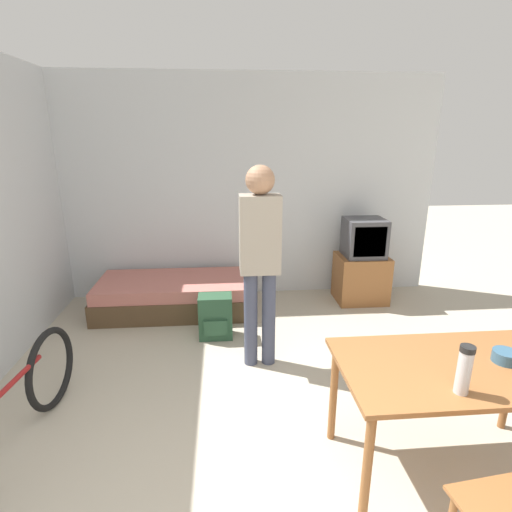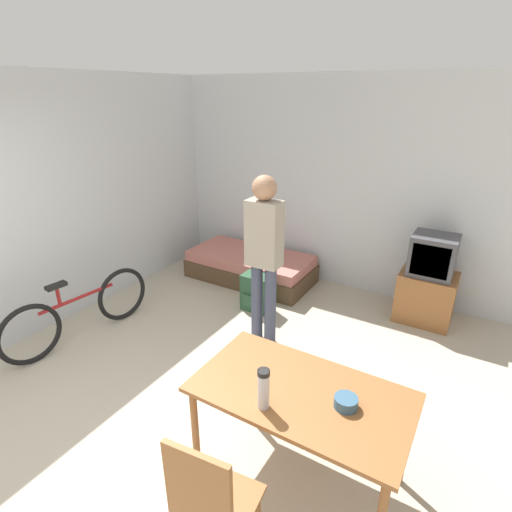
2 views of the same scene
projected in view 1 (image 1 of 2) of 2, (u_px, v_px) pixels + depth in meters
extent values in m
cube|color=silver|center=(232.00, 190.00, 4.91)|extent=(5.08, 0.06, 2.70)
cube|color=#4C3823|center=(173.00, 300.00, 4.71)|extent=(1.74, 0.84, 0.25)
cube|color=#B76B60|center=(172.00, 285.00, 4.65)|extent=(1.68, 0.82, 0.14)
cube|color=brown|center=(361.00, 278.00, 4.95)|extent=(0.60, 0.49, 0.58)
cube|color=#424247|center=(364.00, 238.00, 4.80)|extent=(0.47, 0.42, 0.46)
cube|color=black|center=(370.00, 242.00, 4.61)|extent=(0.38, 0.01, 0.36)
cube|color=brown|center=(458.00, 367.00, 2.29)|extent=(1.36, 0.76, 0.03)
cylinder|color=brown|center=(367.00, 470.00, 2.05)|extent=(0.05, 0.05, 0.71)
cylinder|color=brown|center=(334.00, 393.00, 2.65)|extent=(0.05, 0.05, 0.71)
cylinder|color=brown|center=(510.00, 384.00, 2.75)|extent=(0.05, 0.05, 0.71)
torus|color=black|center=(51.00, 368.00, 3.01)|extent=(0.12, 0.62, 0.62)
cylinder|color=maroon|center=(3.00, 392.00, 2.47)|extent=(0.13, 0.81, 0.04)
cylinder|color=#3D4256|center=(251.00, 319.00, 3.53)|extent=(0.12, 0.12, 0.88)
cylinder|color=#3D4256|center=(269.00, 318.00, 3.54)|extent=(0.12, 0.12, 0.88)
cube|color=#9E9384|center=(260.00, 234.00, 3.31)|extent=(0.34, 0.20, 0.66)
sphere|color=#A87A5B|center=(260.00, 180.00, 3.18)|extent=(0.24, 0.24, 0.24)
cylinder|color=#B7B7BC|center=(464.00, 370.00, 2.01)|extent=(0.07, 0.07, 0.27)
cylinder|color=black|center=(468.00, 349.00, 1.97)|extent=(0.07, 0.07, 0.03)
cylinder|color=#335670|center=(505.00, 357.00, 2.31)|extent=(0.14, 0.14, 0.07)
cube|color=#284C33|center=(216.00, 316.00, 4.06)|extent=(0.34, 0.22, 0.46)
cube|color=#284C33|center=(216.00, 328.00, 3.96)|extent=(0.24, 0.03, 0.16)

